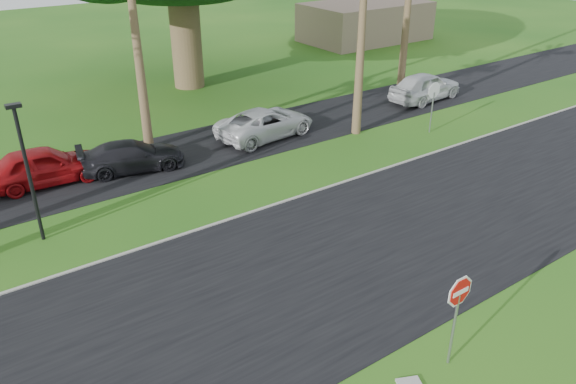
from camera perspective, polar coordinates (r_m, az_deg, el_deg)
The scene contains 13 objects.
ground at distance 15.83m, azimuth 6.33°, elevation -11.39°, with size 120.00×120.00×0.00m, color #1F5314.
road at distance 17.05m, azimuth 1.90°, elevation -8.03°, with size 120.00×8.00×0.02m, color black.
parking_strip at distance 25.19m, azimuth -12.60°, elevation 3.39°, with size 120.00×5.00×0.02m, color black.
curb at distance 19.92m, azimuth -5.11°, elevation -2.50°, with size 120.00×0.12×0.06m, color gray.
stop_sign_near at distance 13.50m, azimuth 16.87°, elevation -10.76°, with size 1.05×0.07×2.62m.
stop_sign_far at distance 27.88m, azimuth 14.56°, elevation 9.33°, with size 1.05×0.07×2.62m.
streetlight_right at distance 19.16m, azimuth -25.00°, elevation 2.44°, with size 0.45×0.25×4.64m.
building_far at distance 48.56m, azimuth 7.87°, elevation 16.79°, with size 10.00×6.00×3.00m, color gray.
car_red at distance 23.96m, azimuth -23.59°, elevation 2.43°, with size 1.80×4.48×1.52m, color maroon.
car_dark at distance 24.09m, azimuth -15.57°, elevation 3.51°, with size 1.74×4.27×1.24m, color black.
car_minivan at distance 26.76m, azimuth -2.31°, elevation 6.99°, with size 2.27×4.93×1.37m, color silver.
car_pickup at distance 33.08m, azimuth 13.77°, elevation 10.35°, with size 1.89×4.71×1.60m, color silver.
utility_slab at distance 13.86m, azimuth 12.21°, elevation -18.48°, with size 0.55×0.35×0.06m, color #A4A39C.
Camera 1 is at (-8.51, -9.12, 9.74)m, focal length 35.00 mm.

